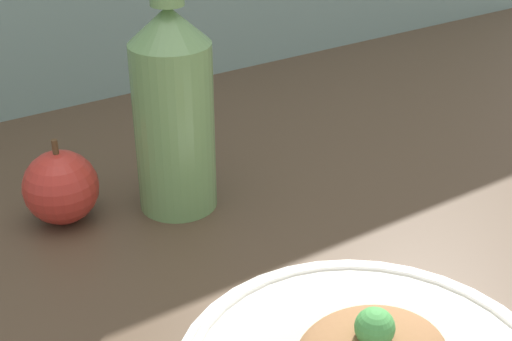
% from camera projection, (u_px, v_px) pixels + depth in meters
% --- Properties ---
extents(ground_plane, '(1.80, 1.10, 0.04)m').
position_uv_depth(ground_plane, '(340.00, 325.00, 0.59)').
color(ground_plane, brown).
extents(cider_bottle, '(0.08, 0.08, 0.30)m').
position_uv_depth(cider_bottle, '(173.00, 100.00, 0.67)').
color(cider_bottle, '#729E5B').
rests_on(cider_bottle, ground_plane).
extents(apple, '(0.07, 0.07, 0.09)m').
position_uv_depth(apple, '(61.00, 187.00, 0.68)').
color(apple, red).
rests_on(apple, ground_plane).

